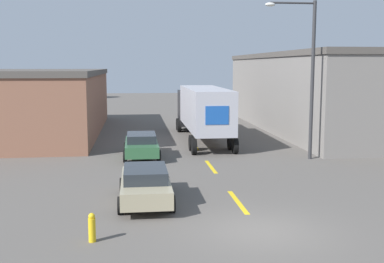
{
  "coord_description": "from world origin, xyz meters",
  "views": [
    {
      "loc": [
        -3.96,
        -14.54,
        5.28
      ],
      "look_at": [
        -0.97,
        10.33,
        1.85
      ],
      "focal_mm": 45.0,
      "sensor_mm": 36.0,
      "label": 1
    }
  ],
  "objects_px": {
    "parked_car_left_far": "(141,144)",
    "parked_car_left_near": "(145,183)",
    "street_lamp": "(307,69)",
    "semi_truck": "(202,109)",
    "fire_hydrant": "(92,228)"
  },
  "relations": [
    {
      "from": "parked_car_left_far",
      "to": "parked_car_left_near",
      "type": "distance_m",
      "value": 9.41
    },
    {
      "from": "parked_car_left_near",
      "to": "street_lamp",
      "type": "height_order",
      "value": "street_lamp"
    },
    {
      "from": "parked_car_left_far",
      "to": "street_lamp",
      "type": "bearing_deg",
      "value": -10.13
    },
    {
      "from": "parked_car_left_near",
      "to": "street_lamp",
      "type": "distance_m",
      "value": 12.82
    },
    {
      "from": "semi_truck",
      "to": "parked_car_left_far",
      "type": "relative_size",
      "value": 2.78
    },
    {
      "from": "semi_truck",
      "to": "parked_car_left_far",
      "type": "height_order",
      "value": "semi_truck"
    },
    {
      "from": "parked_car_left_far",
      "to": "parked_car_left_near",
      "type": "xyz_separation_m",
      "value": [
        0.0,
        -9.41,
        0.0
      ]
    },
    {
      "from": "street_lamp",
      "to": "parked_car_left_near",
      "type": "bearing_deg",
      "value": -139.96
    },
    {
      "from": "parked_car_left_near",
      "to": "fire_hydrant",
      "type": "height_order",
      "value": "parked_car_left_near"
    },
    {
      "from": "semi_truck",
      "to": "parked_car_left_near",
      "type": "bearing_deg",
      "value": -105.61
    },
    {
      "from": "semi_truck",
      "to": "street_lamp",
      "type": "height_order",
      "value": "street_lamp"
    },
    {
      "from": "parked_car_left_far",
      "to": "fire_hydrant",
      "type": "distance_m",
      "value": 13.6
    },
    {
      "from": "parked_car_left_near",
      "to": "fire_hydrant",
      "type": "bearing_deg",
      "value": -112.66
    },
    {
      "from": "parked_car_left_near",
      "to": "street_lamp",
      "type": "bearing_deg",
      "value": 40.04
    },
    {
      "from": "semi_truck",
      "to": "fire_hydrant",
      "type": "xyz_separation_m",
      "value": [
        -6.12,
        -19.58,
        -1.82
      ]
    }
  ]
}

